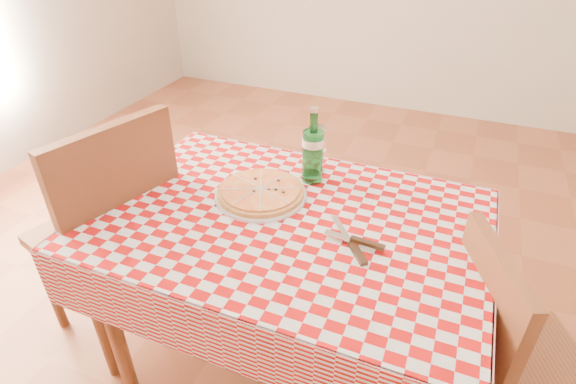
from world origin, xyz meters
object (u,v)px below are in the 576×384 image
(chair_near, at_px, (503,348))
(water_bottle, at_px, (313,146))
(chair_far, at_px, (113,225))
(dining_table, at_px, (287,241))
(pizza_plate, at_px, (261,191))
(wine_glass, at_px, (317,149))

(chair_near, distance_m, water_bottle, 0.89)
(chair_far, bearing_deg, dining_table, -156.10)
(chair_near, distance_m, pizza_plate, 0.92)
(chair_near, bearing_deg, dining_table, 153.12)
(dining_table, height_order, chair_near, chair_near)
(dining_table, distance_m, water_bottle, 0.36)
(chair_near, height_order, water_bottle, water_bottle)
(chair_far, bearing_deg, water_bottle, -136.49)
(pizza_plate, bearing_deg, water_bottle, 53.72)
(dining_table, height_order, pizza_plate, pizza_plate)
(dining_table, xyz_separation_m, chair_near, (0.73, -0.04, -0.16))
(chair_near, xyz_separation_m, chair_far, (-1.42, -0.05, 0.10))
(dining_table, bearing_deg, chair_far, -172.08)
(pizza_plate, relative_size, wine_glass, 1.84)
(chair_near, distance_m, wine_glass, 0.91)
(chair_near, xyz_separation_m, pizza_plate, (-0.87, 0.12, 0.28))
(chair_far, xyz_separation_m, wine_glass, (0.67, 0.43, 0.25))
(dining_table, height_order, wine_glass, wine_glass)
(water_bottle, xyz_separation_m, wine_glass, (-0.01, 0.08, -0.06))
(pizza_plate, xyz_separation_m, water_bottle, (0.13, 0.18, 0.12))
(dining_table, xyz_separation_m, pizza_plate, (-0.13, 0.08, 0.12))
(dining_table, relative_size, wine_glass, 6.76)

